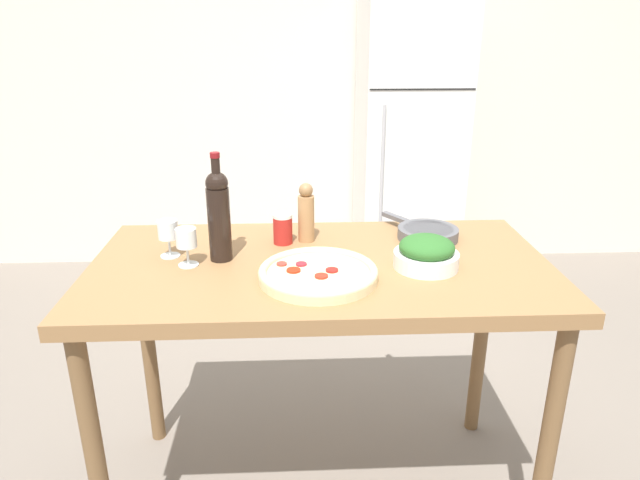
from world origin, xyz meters
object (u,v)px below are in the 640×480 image
Objects in this scene: wine_glass_far at (168,232)px; homemade_pizza at (318,273)px; wine_bottle at (219,213)px; refrigerator at (407,147)px; pepper_mill at (306,214)px; wine_glass_near at (186,240)px; salad_bowl at (426,253)px; salt_canister at (283,229)px; cast_iron_skillet at (427,233)px.

homemade_pizza is at bearing -22.84° from wine_glass_far.
wine_bottle is 0.19m from wine_glass_far.
refrigerator is 8.71× the size of pepper_mill.
wine_glass_near is 0.11m from wine_glass_far.
refrigerator reaches higher than wine_glass_near.
refrigerator is 2.00m from salad_bowl.
wine_glass_far is 0.38m from salt_canister.
wine_glass_far reaches higher than salt_canister.
salad_bowl is at bearing -8.43° from wine_bottle.
wine_bottle is 1.13× the size of cast_iron_skillet.
refrigerator is at bearing 68.18° from pepper_mill.
wine_glass_near is at bearing -151.72° from pepper_mill.
wine_glass_near is 0.43m from pepper_mill.
wine_glass_near is 0.40× the size of cast_iron_skillet.
pepper_mill is at bearing 14.13° from salt_canister.
wine_bottle is 2.83× the size of wine_glass_near.
wine_bottle is at bearing -117.29° from refrigerator.
refrigerator is 5.08× the size of homemade_pizza.
refrigerator reaches higher than salt_canister.
wine_glass_far is 0.52m from homemade_pizza.
pepper_mill is (0.45, 0.12, 0.01)m from wine_glass_far.
salad_bowl is 0.65× the size of cast_iron_skillet.
refrigerator is 5.84× the size of cast_iron_skillet.
salt_canister reaches higher than homemade_pizza.
homemade_pizza is (0.48, -0.20, -0.07)m from wine_glass_far.
salad_bowl is (-0.32, -1.97, 0.07)m from refrigerator.
salad_bowl is 0.57× the size of homemade_pizza.
refrigerator is 2.17m from wine_glass_far.
wine_glass_near reaches higher than homemade_pizza.
wine_glass_near reaches higher than salad_bowl.
pepper_mill is 0.67× the size of cast_iron_skillet.
salt_canister is (-0.45, 0.23, 0.01)m from salad_bowl.
wine_bottle is 0.74m from cast_iron_skillet.
cast_iron_skillet is at bearing 2.42° from salt_canister.
refrigerator is at bearing 66.13° from salt_canister.
homemade_pizza is (0.40, -0.12, -0.07)m from wine_glass_near.
pepper_mill reaches higher than cast_iron_skillet.
pepper_mill is 0.45m from salad_bowl.
wine_bottle reaches higher than homemade_pizza.
refrigerator is 2.20m from wine_glass_near.
salad_bowl is 0.26m from cast_iron_skillet.
wine_glass_near is 0.75m from salad_bowl.
wine_glass_near is 1.16× the size of salt_canister.
homemade_pizza is 1.15× the size of cast_iron_skillet.
wine_bottle is at bearing -145.60° from salt_canister.
homemade_pizza is 0.52m from cast_iron_skillet.
wine_bottle is 0.98× the size of homemade_pizza.
pepper_mill is at bearing -111.82° from refrigerator.
wine_glass_near is 0.35m from salt_canister.
salt_canister is at bearing 109.67° from homemade_pizza.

